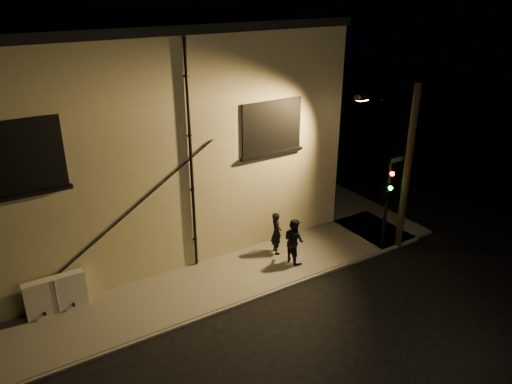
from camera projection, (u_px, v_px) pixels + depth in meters
ground at (279, 290)px, 17.64m from camera, size 90.00×90.00×0.00m
sidewalk at (245, 231)px, 21.63m from camera, size 21.00×16.00×0.12m
building at (105, 123)px, 21.45m from camera, size 16.20×12.23×8.80m
utility_cabinet at (56, 294)px, 16.09m from camera, size 1.91×0.32×1.26m
pedestrian_a at (276, 233)px, 19.47m from camera, size 0.57×0.72×1.73m
pedestrian_b at (294, 241)px, 18.83m from camera, size 0.74×0.91×1.79m
traffic_signal at (387, 190)px, 19.27m from camera, size 1.41×2.18×3.68m
streetlamp_pole at (404, 164)px, 19.07m from camera, size 2.01×1.38×6.71m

